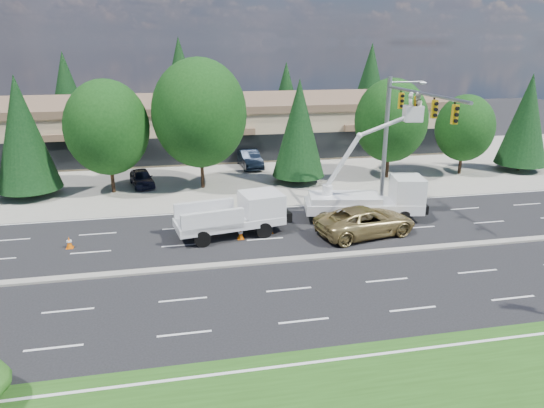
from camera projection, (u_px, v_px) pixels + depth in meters
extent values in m
plane|color=black|center=(276.00, 261.00, 26.15)|extent=(140.00, 140.00, 0.00)
cube|color=gray|center=(232.00, 170.00, 44.77)|extent=(140.00, 22.00, 0.01)
cube|color=gray|center=(276.00, 260.00, 26.13)|extent=(120.00, 0.55, 0.12)
cube|color=#C7AD88|center=(221.00, 126.00, 53.29)|extent=(50.00, 15.00, 5.00)
cube|color=brown|center=(220.00, 102.00, 52.45)|extent=(50.40, 15.40, 0.70)
cube|color=black|center=(229.00, 149.00, 46.58)|extent=(48.00, 0.12, 2.60)
cylinder|color=#332114|center=(32.00, 192.00, 37.06)|extent=(0.26, 0.26, 0.80)
cone|color=black|center=(22.00, 133.00, 35.64)|extent=(4.63, 4.63, 8.47)
cylinder|color=#332114|center=(112.00, 175.00, 37.84)|extent=(0.28, 0.28, 2.84)
ellipsoid|color=black|center=(107.00, 128.00, 36.67)|extent=(6.31, 6.31, 7.25)
cylinder|color=#332114|center=(202.00, 168.00, 39.04)|extent=(0.28, 0.28, 3.33)
ellipsoid|color=black|center=(200.00, 113.00, 37.67)|extent=(7.39, 7.39, 8.50)
cylinder|color=#332114|center=(298.00, 178.00, 40.90)|extent=(0.26, 0.26, 0.80)
cone|color=black|center=(299.00, 128.00, 39.58)|extent=(4.35, 4.35, 7.94)
cylinder|color=#332114|center=(388.00, 162.00, 42.06)|extent=(0.28, 0.28, 2.76)
ellipsoid|color=black|center=(391.00, 121.00, 40.92)|extent=(6.13, 6.13, 7.05)
cylinder|color=#332114|center=(461.00, 161.00, 43.41)|extent=(0.28, 0.28, 2.28)
ellipsoid|color=black|center=(465.00, 128.00, 42.47)|extent=(5.07, 5.07, 5.83)
cylinder|color=#332114|center=(519.00, 166.00, 44.74)|extent=(0.26, 0.26, 0.80)
cone|color=black|center=(526.00, 119.00, 43.39)|extent=(4.44, 4.44, 8.10)
cylinder|color=#332114|center=(72.00, 132.00, 61.83)|extent=(0.26, 0.26, 0.80)
cone|color=black|center=(67.00, 91.00, 60.21)|extent=(5.23, 5.23, 9.56)
cylinder|color=#332114|center=(183.00, 128.00, 64.39)|extent=(0.26, 0.26, 0.80)
cone|color=black|center=(180.00, 82.00, 62.48)|extent=(6.10, 6.10, 11.14)
cylinder|color=#332114|center=(286.00, 125.00, 66.95)|extent=(0.26, 0.26, 0.80)
cone|color=black|center=(286.00, 93.00, 65.57)|extent=(4.50, 4.50, 8.22)
cylinder|color=#332114|center=(368.00, 123.00, 69.15)|extent=(0.26, 0.26, 0.80)
cone|color=black|center=(370.00, 82.00, 67.36)|extent=(5.72, 5.72, 10.44)
cylinder|color=gray|center=(385.00, 140.00, 35.12)|extent=(0.32, 0.32, 9.00)
cylinder|color=gray|center=(424.00, 94.00, 29.27)|extent=(0.20, 10.00, 0.20)
cylinder|color=gray|center=(407.00, 82.00, 34.06)|extent=(2.60, 0.12, 0.12)
cube|color=gold|center=(401.00, 101.00, 32.30)|extent=(0.32, 0.22, 1.05)
cube|color=gold|center=(417.00, 105.00, 30.25)|extent=(0.32, 0.22, 1.05)
cube|color=gold|center=(434.00, 109.00, 28.20)|extent=(0.32, 0.22, 1.05)
cube|color=gold|center=(455.00, 114.00, 26.15)|extent=(0.32, 0.22, 1.05)
cube|color=white|center=(230.00, 221.00, 29.41)|extent=(6.83, 3.50, 0.49)
cube|color=white|center=(261.00, 206.00, 29.88)|extent=(2.76, 2.72, 1.63)
cube|color=black|center=(272.00, 201.00, 30.05)|extent=(0.45, 2.04, 1.08)
cube|color=white|center=(204.00, 210.00, 29.70)|extent=(3.69, 0.97, 1.19)
cube|color=white|center=(213.00, 221.00, 27.87)|extent=(3.69, 0.97, 1.19)
cube|color=white|center=(363.00, 206.00, 32.12)|extent=(7.94, 3.64, 0.67)
cube|color=white|center=(407.00, 191.00, 31.83)|extent=(2.29, 2.56, 1.91)
cube|color=black|center=(418.00, 189.00, 31.79)|extent=(0.42, 1.89, 1.15)
cube|color=white|center=(344.00, 198.00, 31.94)|extent=(4.91, 2.99, 0.48)
cylinder|color=white|center=(327.00, 191.00, 31.76)|extent=(0.67, 0.67, 0.76)
cube|color=white|center=(413.00, 113.00, 30.22)|extent=(1.19, 1.04, 1.03)
imported|color=beige|center=(410.00, 107.00, 30.10)|extent=(0.50, 0.66, 1.65)
imported|color=beige|center=(417.00, 107.00, 30.10)|extent=(0.76, 0.90, 1.65)
ellipsoid|color=white|center=(411.00, 93.00, 29.83)|extent=(0.25, 0.25, 0.17)
ellipsoid|color=white|center=(418.00, 93.00, 29.84)|extent=(0.25, 0.25, 0.17)
cube|color=#ED6307|center=(70.00, 248.00, 27.88)|extent=(0.40, 0.40, 0.03)
cone|color=#ED6307|center=(69.00, 242.00, 27.77)|extent=(0.36, 0.36, 0.70)
cylinder|color=white|center=(69.00, 241.00, 27.75)|extent=(0.29, 0.29, 0.10)
cube|color=#ED6307|center=(241.00, 239.00, 29.18)|extent=(0.40, 0.40, 0.03)
cone|color=#ED6307|center=(241.00, 233.00, 29.07)|extent=(0.36, 0.36, 0.70)
cylinder|color=white|center=(241.00, 232.00, 29.05)|extent=(0.29, 0.29, 0.10)
cube|color=#ED6307|center=(270.00, 233.00, 30.09)|extent=(0.40, 0.40, 0.03)
cone|color=#ED6307|center=(270.00, 228.00, 29.98)|extent=(0.36, 0.36, 0.70)
cylinder|color=white|center=(270.00, 227.00, 29.96)|extent=(0.29, 0.29, 0.10)
imported|color=#9D864B|center=(366.00, 221.00, 29.62)|extent=(6.68, 4.03, 1.74)
imported|color=black|center=(142.00, 178.00, 39.76)|extent=(2.45, 4.29, 1.37)
imported|color=black|center=(249.00, 159.00, 45.76)|extent=(2.14, 5.07, 1.63)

